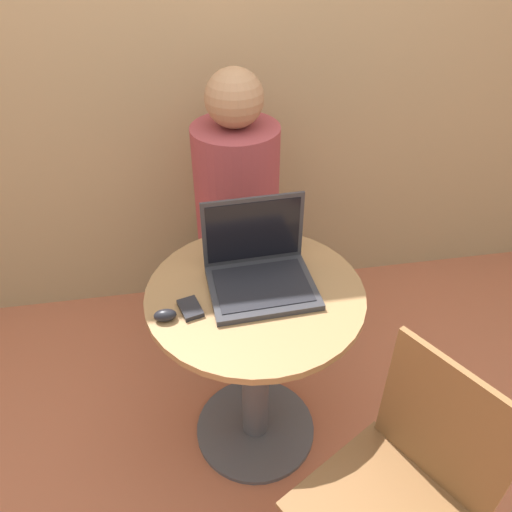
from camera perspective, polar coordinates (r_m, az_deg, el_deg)
The scene contains 8 objects.
ground_plane at distance 2.15m, azimuth -0.08°, elevation -19.16°, with size 12.00×12.00×0.00m, color #B26042.
back_wall at distance 2.19m, azimuth -4.69°, elevation 24.25°, with size 7.00×0.05×2.60m.
round_table at distance 1.76m, azimuth -0.09°, elevation -10.35°, with size 0.70×0.70×0.75m.
laptop at distance 1.58m, azimuth 0.36°, elevation -1.41°, with size 0.34×0.28×0.26m.
cell_phone at distance 1.52m, azimuth -7.52°, elevation -5.95°, with size 0.08×0.10×0.02m.
computer_mouse at distance 1.50m, azimuth -10.35°, elevation -6.67°, with size 0.07×0.04×0.04m.
chair_empty at distance 1.54m, azimuth 16.09°, elevation -25.01°, with size 0.54×0.54×0.89m.
person_seated at distance 2.23m, azimuth -2.25°, elevation 2.93°, with size 0.35×0.54×1.26m.
Camera 1 is at (-0.20, -1.17, 1.80)m, focal length 35.00 mm.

